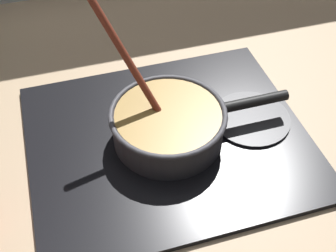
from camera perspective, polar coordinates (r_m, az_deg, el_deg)
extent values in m
cube|color=#9E8466|center=(0.85, -1.95, -9.96)|extent=(2.40, 1.60, 0.04)
cube|color=black|center=(0.92, 0.00, -1.73)|extent=(0.56, 0.48, 0.01)
torus|color=#592D0C|center=(0.91, 0.00, -1.30)|extent=(0.21, 0.21, 0.01)
cylinder|color=#262628|center=(0.96, 10.51, 0.97)|extent=(0.17, 0.17, 0.01)
cylinder|color=#38383D|center=(0.89, 0.00, 0.00)|extent=(0.22, 0.22, 0.07)
cylinder|color=olive|center=(0.89, 0.00, 0.18)|extent=(0.21, 0.21, 0.06)
torus|color=#38383D|center=(0.86, 0.00, 1.55)|extent=(0.23, 0.23, 0.01)
cylinder|color=black|center=(0.93, 10.90, 3.07)|extent=(0.15, 0.02, 0.02)
cylinder|color=beige|center=(0.91, 0.43, 3.37)|extent=(0.04, 0.04, 0.01)
cylinder|color=#E5CC7A|center=(0.88, 2.93, 1.66)|extent=(0.04, 0.04, 0.01)
cylinder|color=#E5CC7A|center=(0.88, 0.05, 1.73)|extent=(0.03, 0.03, 0.01)
cylinder|color=#E5CC7A|center=(0.84, -1.45, -1.15)|extent=(0.03, 0.03, 0.01)
cylinder|color=beige|center=(0.83, -3.25, -2.21)|extent=(0.03, 0.03, 0.01)
cylinder|color=beige|center=(0.90, -1.86, 3.08)|extent=(0.03, 0.03, 0.01)
cylinder|color=maroon|center=(0.84, -5.15, 8.37)|extent=(0.12, 0.12, 0.23)
cube|color=brown|center=(0.88, -0.77, 1.17)|extent=(0.05, 0.05, 0.01)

